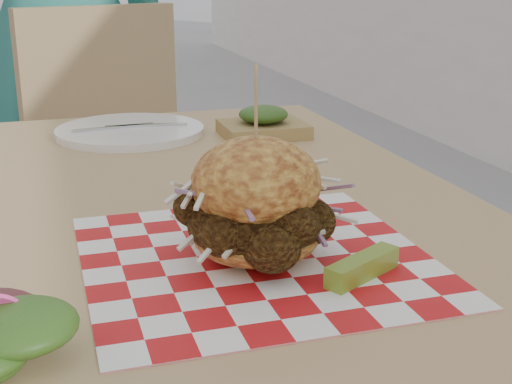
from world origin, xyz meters
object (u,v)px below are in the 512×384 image
patio_chair (97,170)px  diner (62,25)px  sandwich (256,207)px  patio_table (175,261)px

patio_chair → diner: bearing=82.5°
sandwich → diner: bearing=95.4°
diner → patio_table: diner is taller
patio_table → sandwich: size_ratio=5.88×
sandwich → patio_table: bearing=104.6°
patio_table → patio_chair: 0.91m
diner → patio_chair: bearing=86.7°
diner → sandwich: diner is taller
patio_chair → sandwich: 1.14m
diner → patio_table: size_ratio=1.49×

